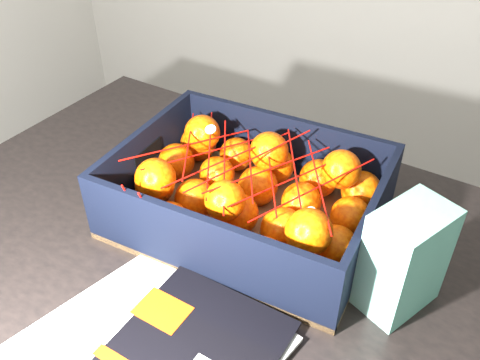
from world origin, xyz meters
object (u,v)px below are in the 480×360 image
at_px(table, 231,290).
at_px(magazine_stack, 158,356).
at_px(produce_crate, 248,203).
at_px(retail_carton, 404,259).

distance_m(table, magazine_stack, 0.25).
height_order(produce_crate, retail_carton, retail_carton).
relative_size(magazine_stack, retail_carton, 2.18).
bearing_deg(produce_crate, retail_carton, -12.09).
bearing_deg(retail_carton, magazine_stack, -110.72).
xyz_separation_m(magazine_stack, retail_carton, (0.26, 0.25, 0.08)).
bearing_deg(magazine_stack, produce_crate, 93.59).
distance_m(magazine_stack, produce_crate, 0.31).
bearing_deg(produce_crate, table, -83.76).
height_order(magazine_stack, retail_carton, retail_carton).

